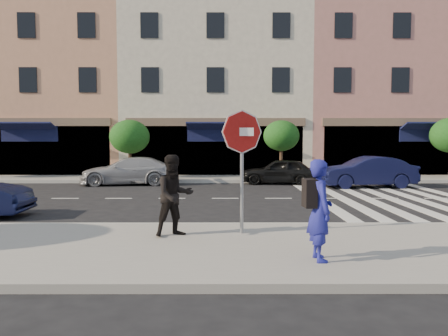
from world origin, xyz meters
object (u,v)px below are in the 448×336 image
stop_sign (242,145)px  car_far_mid (280,171)px  car_far_right (367,172)px  walker (174,196)px  photographer (320,210)px  car_far_left (129,171)px

stop_sign → car_far_mid: (2.37, 11.72, -1.50)m
stop_sign → car_far_right: bearing=58.1°
walker → photographer: bearing=-61.3°
car_far_mid → walker: bearing=-10.9°
photographer → car_far_mid: photographer is taller
photographer → car_far_left: 14.94m
stop_sign → walker: (-1.47, -0.25, -1.10)m
photographer → car_far_left: size_ratio=0.39×
car_far_left → photographer: bearing=19.4°
car_far_mid → car_far_right: (3.79, -1.50, 0.08)m
stop_sign → car_far_left: (-5.00, 11.43, -1.47)m
car_far_left → stop_sign: bearing=18.2°
walker → car_far_left: size_ratio=0.39×
car_far_left → car_far_mid: 7.37m
stop_sign → walker: 1.85m
photographer → car_far_right: photographer is taller
car_far_right → photographer: bearing=-25.6°
photographer → walker: size_ratio=1.00×
car_far_mid → photographer: bearing=2.4°
car_far_left → car_far_mid: (7.36, 0.29, -0.03)m
stop_sign → car_far_mid: stop_sign is taller
photographer → car_far_mid: (1.11, 13.85, -0.40)m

